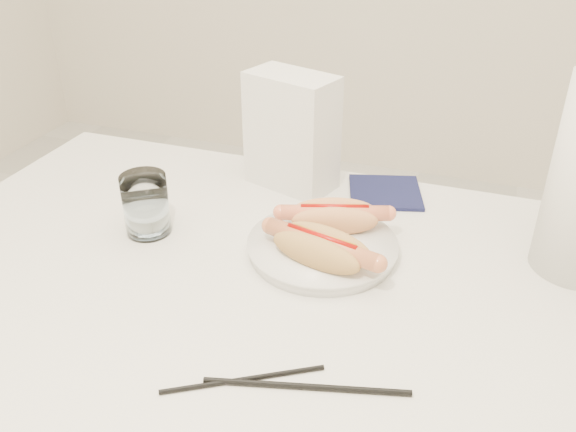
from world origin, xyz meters
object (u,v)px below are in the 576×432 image
(plate, at_px, (322,249))
(hotdog_right, at_px, (321,248))
(hotdog_left, at_px, (334,217))
(water_glass, at_px, (146,204))
(table, at_px, (266,315))
(napkin_box, at_px, (292,132))

(plate, distance_m, hotdog_right, 0.06)
(hotdog_left, height_order, water_glass, water_glass)
(table, height_order, hotdog_right, hotdog_right)
(table, height_order, napkin_box, napkin_box)
(water_glass, bearing_deg, hotdog_left, 15.35)
(table, distance_m, napkin_box, 0.36)
(hotdog_left, relative_size, napkin_box, 0.80)
(water_glass, distance_m, napkin_box, 0.30)
(hotdog_right, relative_size, napkin_box, 0.86)
(napkin_box, bearing_deg, table, -59.49)
(hotdog_left, bearing_deg, napkin_box, 110.32)
(water_glass, height_order, napkin_box, napkin_box)
(table, bearing_deg, water_glass, 163.46)
(hotdog_right, xyz_separation_m, napkin_box, (-0.14, 0.26, 0.06))
(plate, xyz_separation_m, napkin_box, (-0.12, 0.21, 0.10))
(hotdog_right, bearing_deg, plate, 118.25)
(hotdog_left, bearing_deg, table, -130.04)
(hotdog_left, bearing_deg, plate, -113.63)
(table, xyz_separation_m, hotdog_left, (0.06, 0.15, 0.10))
(plate, height_order, hotdog_left, hotdog_left)
(hotdog_left, bearing_deg, water_glass, 177.20)
(hotdog_left, relative_size, water_glass, 1.67)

